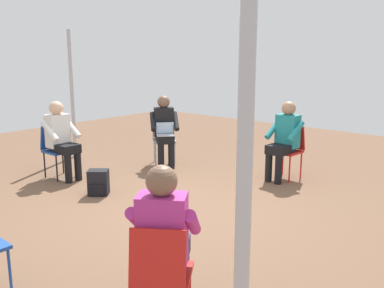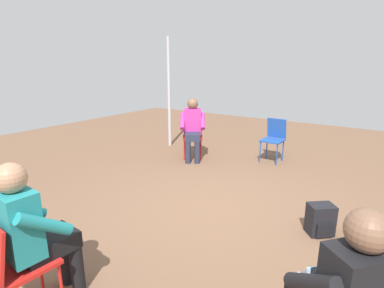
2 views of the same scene
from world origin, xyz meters
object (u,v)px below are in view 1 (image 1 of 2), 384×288
(person_in_teal, at_px, (284,137))
(backpack_near_laptop_user, at_px, (99,184))
(chair_southwest, at_px, (164,136))
(person_with_laptop, at_px, (164,127))
(person_in_magenta, at_px, (165,235))
(chair_west, at_px, (289,147))
(chair_south, at_px, (56,147))
(person_in_white, at_px, (61,136))
(chair_northeast, at_px, (161,272))

(person_in_teal, relative_size, backpack_near_laptop_user, 3.44)
(chair_southwest, height_order, backpack_near_laptop_user, chair_southwest)
(person_with_laptop, distance_m, backpack_near_laptop_user, 1.91)
(chair_southwest, distance_m, person_with_laptop, 0.26)
(chair_southwest, height_order, person_in_magenta, person_in_magenta)
(person_with_laptop, bearing_deg, person_in_teal, 146.80)
(backpack_near_laptop_user, bearing_deg, chair_southwest, -164.04)
(chair_southwest, bearing_deg, chair_west, 147.17)
(chair_south, height_order, person_with_laptop, person_with_laptop)
(person_in_magenta, xyz_separation_m, person_in_white, (-1.64, -3.84, 0.00))
(chair_south, xyz_separation_m, backpack_near_laptop_user, (0.13, 1.24, -0.34))
(chair_south, height_order, person_in_magenta, person_in_magenta)
(chair_northeast, bearing_deg, chair_west, 72.62)
(backpack_near_laptop_user, bearing_deg, chair_west, 147.12)
(chair_southwest, distance_m, person_in_white, 1.85)
(person_in_teal, xyz_separation_m, backpack_near_laptop_user, (2.37, -1.63, -0.54))
(chair_south, relative_size, person_in_magenta, 0.69)
(chair_southwest, height_order, chair_northeast, same)
(person_in_teal, bearing_deg, person_in_magenta, 110.57)
(person_in_teal, xyz_separation_m, person_in_white, (2.24, -2.70, 0.00))
(person_with_laptop, height_order, backpack_near_laptop_user, person_with_laptop)
(backpack_near_laptop_user, bearing_deg, person_in_magenta, 61.41)
(chair_west, xyz_separation_m, person_in_teal, (0.17, -0.01, 0.20))
(person_in_teal, distance_m, person_in_white, 3.51)
(chair_northeast, height_order, person_in_teal, person_in_teal)
(person_with_laptop, bearing_deg, person_in_magenta, 84.85)
(chair_southwest, relative_size, backpack_near_laptop_user, 2.36)
(person_in_teal, height_order, backpack_near_laptop_user, person_in_teal)
(person_with_laptop, bearing_deg, person_in_white, 19.07)
(person_in_white, bearing_deg, backpack_near_laptop_user, 82.12)
(chair_southwest, relative_size, person_in_white, 0.69)
(chair_south, xyz_separation_m, person_in_magenta, (1.64, 4.01, 0.20))
(person_in_white, height_order, backpack_near_laptop_user, person_in_white)
(chair_west, distance_m, person_in_white, 3.63)
(person_in_magenta, bearing_deg, backpack_near_laptop_user, 117.75)
(person_in_white, distance_m, backpack_near_laptop_user, 1.21)
(person_in_teal, distance_m, person_in_magenta, 4.04)
(person_in_white, xyz_separation_m, backpack_near_laptop_user, (0.13, 1.07, -0.54))
(chair_northeast, distance_m, person_with_laptop, 4.75)
(chair_northeast, bearing_deg, person_with_laptop, 99.99)
(chair_northeast, bearing_deg, chair_southwest, 100.18)
(chair_west, distance_m, chair_northeast, 4.36)
(chair_west, bearing_deg, chair_northeast, 110.45)
(chair_west, relative_size, backpack_near_laptop_user, 2.36)
(person_in_white, bearing_deg, person_in_magenta, 66.07)
(chair_west, distance_m, chair_south, 3.75)
(chair_west, bearing_deg, chair_south, 44.02)
(chair_northeast, relative_size, person_in_teal, 0.69)
(chair_west, distance_m, person_in_teal, 0.26)
(chair_west, bearing_deg, chair_southwest, 20.48)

